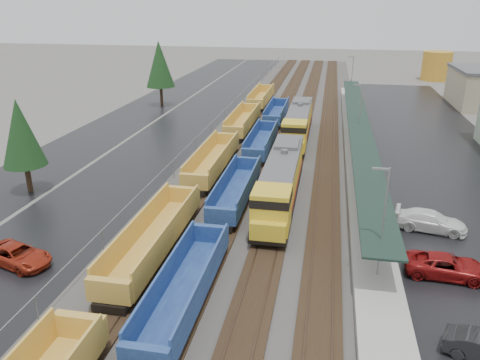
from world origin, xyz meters
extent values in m
cube|color=#302D2B|center=(0.00, 60.00, 0.04)|extent=(20.00, 160.00, 0.08)
cube|color=black|center=(-6.00, 60.00, 0.15)|extent=(2.60, 160.00, 0.15)
cube|color=#473326|center=(-6.72, 60.00, 0.27)|extent=(0.08, 160.00, 0.07)
cube|color=#473326|center=(-5.28, 60.00, 0.27)|extent=(0.08, 160.00, 0.07)
cube|color=black|center=(-2.00, 60.00, 0.15)|extent=(2.60, 160.00, 0.15)
cube|color=#473326|center=(-2.72, 60.00, 0.27)|extent=(0.08, 160.00, 0.07)
cube|color=#473326|center=(-1.28, 60.00, 0.27)|extent=(0.08, 160.00, 0.07)
cube|color=black|center=(2.00, 60.00, 0.15)|extent=(2.60, 160.00, 0.15)
cube|color=#473326|center=(1.28, 60.00, 0.27)|extent=(0.08, 160.00, 0.07)
cube|color=#473326|center=(2.72, 60.00, 0.27)|extent=(0.08, 160.00, 0.07)
cube|color=black|center=(6.00, 60.00, 0.15)|extent=(2.60, 160.00, 0.15)
cube|color=#473326|center=(5.28, 60.00, 0.27)|extent=(0.08, 160.00, 0.07)
cube|color=#473326|center=(6.72, 60.00, 0.27)|extent=(0.08, 160.00, 0.07)
cube|color=black|center=(-15.00, 60.00, 0.01)|extent=(10.00, 160.00, 0.02)
cube|color=black|center=(-25.00, 60.00, 0.01)|extent=(9.00, 160.00, 0.02)
cube|color=black|center=(19.00, 50.00, 0.01)|extent=(16.00, 100.00, 0.02)
cube|color=#9E9B93|center=(9.50, 50.00, 0.35)|extent=(3.00, 80.00, 0.70)
cylinder|color=gray|center=(9.50, 25.00, 1.90)|extent=(0.16, 0.16, 2.40)
cylinder|color=gray|center=(9.50, 40.00, 1.90)|extent=(0.16, 0.16, 2.40)
cylinder|color=gray|center=(9.50, 55.00, 1.90)|extent=(0.16, 0.16, 2.40)
cylinder|color=gray|center=(9.50, 70.00, 1.90)|extent=(0.16, 0.16, 2.40)
cylinder|color=gray|center=(9.50, 85.00, 1.90)|extent=(0.16, 0.16, 2.40)
cube|color=black|center=(9.50, 50.00, 3.20)|extent=(2.60, 65.00, 0.15)
cylinder|color=gray|center=(9.50, 20.00, 4.00)|extent=(0.12, 0.12, 8.00)
cube|color=gray|center=(9.00, 20.00, 7.90)|extent=(1.00, 0.15, 0.12)
cylinder|color=gray|center=(9.50, 50.00, 4.00)|extent=(0.12, 0.12, 8.00)
cube|color=gray|center=(9.00, 50.00, 7.90)|extent=(1.00, 0.15, 0.12)
cylinder|color=gray|center=(9.50, 80.00, 4.00)|extent=(0.12, 0.12, 8.00)
cube|color=gray|center=(9.00, 80.00, 7.90)|extent=(1.00, 0.15, 0.12)
cylinder|color=gray|center=(-9.50, 12.00, 1.00)|extent=(0.08, 0.08, 2.00)
cylinder|color=gray|center=(-9.50, 20.00, 1.00)|extent=(0.08, 0.08, 2.00)
cylinder|color=gray|center=(-9.50, 28.00, 1.00)|extent=(0.08, 0.08, 2.00)
cylinder|color=gray|center=(-9.50, 36.00, 1.00)|extent=(0.08, 0.08, 2.00)
cylinder|color=gray|center=(-9.50, 44.00, 1.00)|extent=(0.08, 0.08, 2.00)
cylinder|color=gray|center=(-9.50, 52.00, 1.00)|extent=(0.08, 0.08, 2.00)
cylinder|color=gray|center=(-9.50, 60.00, 1.00)|extent=(0.08, 0.08, 2.00)
cylinder|color=gray|center=(-9.50, 68.00, 1.00)|extent=(0.08, 0.08, 2.00)
cylinder|color=gray|center=(-9.50, 76.00, 1.00)|extent=(0.08, 0.08, 2.00)
cylinder|color=gray|center=(-9.50, 84.00, 1.00)|extent=(0.08, 0.08, 2.00)
cylinder|color=gray|center=(-9.50, 92.00, 1.00)|extent=(0.08, 0.08, 2.00)
cylinder|color=gray|center=(-9.50, 100.00, 1.00)|extent=(0.08, 0.08, 2.00)
cylinder|color=gray|center=(-9.50, 108.00, 1.00)|extent=(0.08, 0.08, 2.00)
cylinder|color=gray|center=(-9.50, 116.00, 1.00)|extent=(0.08, 0.08, 2.00)
cylinder|color=gray|center=(-9.50, 124.00, 1.00)|extent=(0.08, 0.08, 2.00)
cylinder|color=gray|center=(-9.50, 132.00, 1.00)|extent=(0.08, 0.08, 2.00)
cube|color=gray|center=(-9.50, 60.00, 2.00)|extent=(0.05, 160.00, 0.05)
ellipsoid|color=#4A5B46|center=(-30.00, 200.00, 0.00)|extent=(154.00, 110.00, 19.80)
ellipsoid|color=#4A5B46|center=(40.00, 210.00, 0.00)|extent=(196.00, 140.00, 25.20)
cylinder|color=#332316|center=(-22.00, 30.00, 1.35)|extent=(0.50, 0.50, 2.70)
cone|color=black|center=(-22.00, 30.00, 5.85)|extent=(3.96, 3.96, 6.30)
cylinder|color=#332316|center=(-23.00, 70.00, 1.65)|extent=(0.50, 0.50, 3.30)
cone|color=black|center=(-23.00, 70.00, 7.15)|extent=(4.84, 4.84, 7.70)
cube|color=black|center=(2.00, 31.94, 0.82)|extent=(2.82, 18.83, 0.38)
cube|color=gold|center=(2.00, 32.88, 2.42)|extent=(2.64, 15.06, 2.82)
cube|color=gold|center=(2.00, 24.60, 2.61)|extent=(2.82, 3.01, 3.20)
cube|color=black|center=(2.00, 24.60, 3.55)|extent=(2.87, 3.06, 0.66)
cube|color=gold|center=(2.00, 22.90, 1.66)|extent=(2.64, 0.94, 1.32)
cube|color=#59595B|center=(2.00, 32.88, 3.92)|extent=(2.68, 15.06, 0.33)
cube|color=maroon|center=(0.66, 32.88, 1.29)|extent=(0.04, 15.06, 0.33)
cube|color=maroon|center=(3.34, 32.88, 1.29)|extent=(0.04, 15.06, 0.33)
cube|color=black|center=(2.00, 31.94, 0.44)|extent=(2.07, 5.65, 0.56)
cube|color=black|center=(2.00, 25.35, 0.54)|extent=(2.26, 3.77, 0.47)
cube|color=black|center=(2.00, 38.53, 0.54)|extent=(2.26, 3.77, 0.47)
cylinder|color=#59595B|center=(2.00, 33.82, 4.21)|extent=(0.66, 0.66, 0.47)
cube|color=#59595B|center=(2.00, 36.65, 4.16)|extent=(2.26, 3.77, 0.47)
cube|color=black|center=(2.00, 52.94, 0.82)|extent=(2.82, 18.83, 0.38)
cube|color=gold|center=(2.00, 53.88, 2.42)|extent=(2.64, 15.06, 2.82)
cube|color=gold|center=(2.00, 45.60, 2.61)|extent=(2.82, 3.01, 3.20)
cube|color=black|center=(2.00, 45.60, 3.55)|extent=(2.87, 3.06, 0.66)
cube|color=gold|center=(2.00, 43.90, 1.66)|extent=(2.64, 0.94, 1.32)
cube|color=#59595B|center=(2.00, 53.88, 3.92)|extent=(2.68, 15.06, 0.33)
cube|color=maroon|center=(0.66, 53.88, 1.29)|extent=(0.04, 15.06, 0.33)
cube|color=maroon|center=(3.34, 53.88, 1.29)|extent=(0.04, 15.06, 0.33)
cube|color=black|center=(2.00, 52.94, 0.44)|extent=(2.07, 5.65, 0.56)
cube|color=black|center=(2.00, 46.35, 0.54)|extent=(2.26, 3.77, 0.47)
cube|color=black|center=(2.00, 59.53, 0.54)|extent=(2.26, 3.77, 0.47)
cylinder|color=#59595B|center=(2.00, 54.82, 4.21)|extent=(0.66, 0.66, 0.47)
cube|color=#59595B|center=(2.00, 57.65, 4.16)|extent=(2.26, 3.77, 0.47)
cube|color=gold|center=(-6.00, 10.57, 1.61)|extent=(2.73, 0.53, 1.47)
cube|color=black|center=(-6.00, 9.83, 0.56)|extent=(2.10, 2.31, 0.53)
cube|color=gold|center=(-6.00, 21.03, 0.88)|extent=(2.73, 13.98, 0.26)
cube|color=gold|center=(-7.31, 21.03, 1.82)|extent=(0.16, 13.98, 1.89)
cube|color=gold|center=(-4.69, 21.03, 1.82)|extent=(0.16, 13.98, 1.89)
cube|color=gold|center=(-6.00, 13.83, 1.61)|extent=(2.73, 0.53, 1.47)
cube|color=gold|center=(-6.00, 28.23, 1.61)|extent=(2.73, 0.53, 1.47)
cube|color=black|center=(-6.00, 14.56, 0.56)|extent=(2.10, 2.31, 0.53)
cube|color=black|center=(-6.00, 27.49, 0.56)|extent=(2.10, 2.31, 0.53)
cube|color=gold|center=(-6.00, 38.68, 0.88)|extent=(2.73, 13.98, 0.26)
cube|color=gold|center=(-7.31, 38.68, 1.82)|extent=(0.16, 13.98, 1.89)
cube|color=gold|center=(-4.69, 38.68, 1.82)|extent=(0.16, 13.98, 1.89)
cube|color=gold|center=(-6.00, 31.48, 1.61)|extent=(2.73, 0.53, 1.47)
cube|color=gold|center=(-6.00, 45.88, 1.61)|extent=(2.73, 0.53, 1.47)
cube|color=black|center=(-6.00, 32.22, 0.56)|extent=(2.10, 2.31, 0.53)
cube|color=black|center=(-6.00, 45.15, 0.56)|extent=(2.10, 2.31, 0.53)
cube|color=gold|center=(-6.00, 56.34, 0.88)|extent=(2.73, 13.98, 0.26)
cube|color=gold|center=(-7.31, 56.34, 1.82)|extent=(0.16, 13.98, 1.89)
cube|color=gold|center=(-4.69, 56.34, 1.82)|extent=(0.16, 13.98, 1.89)
cube|color=gold|center=(-6.00, 49.14, 1.61)|extent=(2.73, 0.53, 1.47)
cube|color=gold|center=(-6.00, 63.54, 1.61)|extent=(2.73, 0.53, 1.47)
cube|color=black|center=(-6.00, 49.88, 0.56)|extent=(2.10, 2.31, 0.53)
cube|color=black|center=(-6.00, 62.81, 0.56)|extent=(2.10, 2.31, 0.53)
cube|color=gold|center=(-6.00, 74.00, 0.88)|extent=(2.73, 13.98, 0.26)
cube|color=gold|center=(-7.31, 74.00, 1.82)|extent=(0.16, 13.98, 1.89)
cube|color=gold|center=(-4.69, 74.00, 1.82)|extent=(0.16, 13.98, 1.89)
cube|color=gold|center=(-6.00, 66.80, 1.61)|extent=(2.73, 0.53, 1.47)
cube|color=gold|center=(-6.00, 81.20, 1.61)|extent=(2.73, 0.53, 1.47)
cube|color=black|center=(-6.00, 67.54, 0.56)|extent=(2.10, 2.31, 0.53)
cube|color=black|center=(-6.00, 80.46, 0.56)|extent=(2.10, 2.31, 0.53)
cube|color=navy|center=(-2.00, 15.49, 0.84)|extent=(2.55, 12.33, 0.25)
cube|color=navy|center=(-3.23, 15.49, 1.72)|extent=(0.15, 12.33, 1.77)
cube|color=navy|center=(-0.77, 15.49, 1.72)|extent=(0.15, 12.33, 1.77)
cube|color=navy|center=(-2.00, 9.13, 1.53)|extent=(2.55, 0.49, 1.37)
cube|color=navy|center=(-2.00, 21.85, 1.53)|extent=(2.55, 0.49, 1.37)
cube|color=black|center=(-2.00, 21.16, 0.55)|extent=(1.96, 2.16, 0.49)
cube|color=navy|center=(-2.00, 31.25, 0.84)|extent=(2.55, 12.33, 0.25)
cube|color=navy|center=(-3.23, 31.25, 1.72)|extent=(0.15, 12.33, 1.77)
cube|color=navy|center=(-0.77, 31.25, 1.72)|extent=(0.15, 12.33, 1.77)
cube|color=navy|center=(-2.00, 24.89, 1.53)|extent=(2.55, 0.49, 1.37)
cube|color=navy|center=(-2.00, 37.61, 1.53)|extent=(2.55, 0.49, 1.37)
cube|color=black|center=(-2.00, 25.58, 0.55)|extent=(1.96, 2.16, 0.49)
cube|color=black|center=(-2.00, 36.93, 0.55)|extent=(1.96, 2.16, 0.49)
cube|color=navy|center=(-2.00, 47.01, 0.84)|extent=(2.55, 12.33, 0.25)
cube|color=navy|center=(-3.23, 47.01, 1.72)|extent=(0.15, 12.33, 1.77)
cube|color=navy|center=(-0.77, 47.01, 1.72)|extent=(0.15, 12.33, 1.77)
cube|color=navy|center=(-2.00, 40.65, 1.53)|extent=(2.55, 0.49, 1.37)
cube|color=navy|center=(-2.00, 53.37, 1.53)|extent=(2.55, 0.49, 1.37)
cube|color=black|center=(-2.00, 41.34, 0.55)|extent=(1.96, 2.16, 0.49)
cube|color=black|center=(-2.00, 52.69, 0.55)|extent=(1.96, 2.16, 0.49)
cube|color=navy|center=(-2.00, 62.78, 0.84)|extent=(2.55, 12.33, 0.25)
cube|color=navy|center=(-3.23, 62.78, 1.72)|extent=(0.15, 12.33, 1.77)
cube|color=navy|center=(-0.77, 62.78, 1.72)|extent=(0.15, 12.33, 1.77)
cube|color=navy|center=(-2.00, 56.42, 1.53)|extent=(2.55, 0.49, 1.37)
cube|color=navy|center=(-2.00, 69.14, 1.53)|extent=(2.55, 0.49, 1.37)
cube|color=black|center=(-2.00, 57.10, 0.55)|extent=(1.96, 2.16, 0.49)
cube|color=black|center=(-2.00, 68.45, 0.55)|extent=(1.96, 2.16, 0.49)
cylinder|color=#C58B27|center=(29.40, 108.49, 3.22)|extent=(6.44, 6.44, 6.44)
imported|color=maroon|center=(-14.81, 17.79, 0.71)|extent=(3.67, 5.55, 1.42)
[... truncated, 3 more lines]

